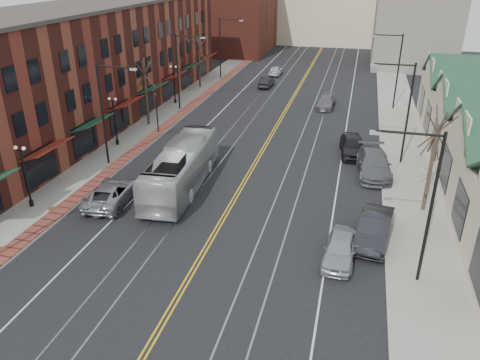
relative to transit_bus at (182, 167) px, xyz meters
The scene contains 31 objects.
ground 14.21m from the transit_bus, 72.96° to the right, with size 160.00×160.00×0.00m, color black.
sidewalk_left 10.31m from the transit_bus, 140.42° to the left, with size 4.00×120.00×0.15m, color gray.
sidewalk_right 17.46m from the transit_bus, 21.94° to the left, with size 4.00×120.00×0.15m, color gray.
building_left 20.45m from the transit_bus, 137.75° to the left, with size 10.00×50.00×11.00m, color maroon.
backdrop_left 57.98m from the transit_bus, 101.86° to the left, with size 14.00×18.00×14.00m, color maroon.
backdrop_mid 71.68m from the transit_bus, 86.69° to the left, with size 22.00×14.00×9.00m, color beige.
backdrop_right 55.08m from the transit_bus, 69.61° to the left, with size 12.00×16.00×11.00m, color slate.
streetlight_l_1 8.11m from the transit_bus, 160.11° to the left, with size 3.33×0.25×8.00m.
streetlight_l_2 20.04m from the transit_bus, 110.47° to the left, with size 3.33×0.25×8.00m.
streetlight_l_3 35.35m from the transit_bus, 101.32° to the left, with size 3.33×0.25×8.00m.
streetlight_r_0 17.28m from the transit_bus, 26.29° to the right, with size 3.33×0.25×8.00m.
streetlight_r_1 17.74m from the transit_bus, 29.24° to the left, with size 3.33×0.25×8.00m.
streetlight_r_2 29.03m from the transit_bus, 58.21° to the left, with size 3.33×0.25×8.00m.
lamppost_l_1 10.28m from the transit_bus, 147.58° to the right, with size 0.84×0.28×4.27m.
lamppost_l_2 10.85m from the transit_bus, 143.11° to the left, with size 0.84×0.28×4.27m.
lamppost_l_3 22.26m from the transit_bus, 112.90° to the left, with size 0.84×0.28×4.27m.
tree_left_near 15.16m from the transit_bus, 123.78° to the left, with size 1.78×1.37×6.48m.
tree_left_far 29.75m from the transit_bus, 106.35° to the left, with size 1.66×1.28×6.02m.
tree_right_mid 16.79m from the transit_bus, ahead, with size 1.90×1.46×6.93m.
manhole_mid 12.73m from the transit_bus, 123.92° to the right, with size 0.60×0.60×0.02m, color #592D19.
manhole_far 9.07m from the transit_bus, 142.08° to the right, with size 0.60×0.60×0.02m, color #592D19.
traffic_signal 12.35m from the transit_bus, 121.61° to the left, with size 0.18×0.15×3.80m.
transit_bus is the anchor object (origin of this frame).
parked_suv 5.22m from the transit_bus, 137.82° to the right, with size 2.49×5.41×1.50m, color #97989E.
parked_car_a 13.36m from the transit_bus, 29.18° to the right, with size 1.69×4.20×1.43m, color #A5A6AC.
parked_car_b 14.06m from the transit_bus, 16.81° to the right, with size 1.77×5.08×1.67m, color black.
parked_car_c 14.67m from the transit_bus, 23.45° to the left, with size 2.41×5.93×1.72m, color slate.
parked_car_d 15.14m from the transit_bus, 39.24° to the left, with size 1.98×4.92×1.68m, color black.
distant_car_left 31.00m from the transit_bus, 90.13° to the left, with size 1.37×3.94×1.30m, color black.
distant_car_right 24.79m from the transit_bus, 70.45° to the left, with size 1.82×4.47×1.30m, color slate.
distant_car_far 38.37m from the transit_bus, 90.26° to the left, with size 1.63×4.05×1.38m, color silver.
Camera 1 is at (7.53, -15.25, 14.97)m, focal length 35.00 mm.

